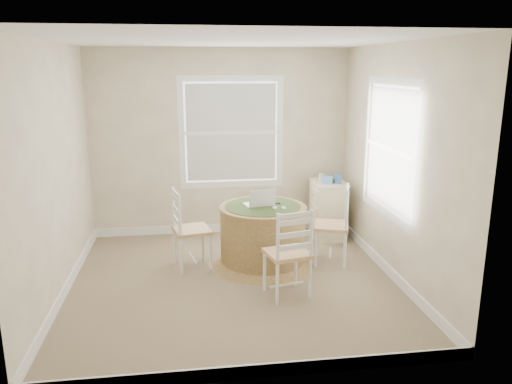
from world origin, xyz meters
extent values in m
cube|color=#7B694E|center=(0.00, 0.00, -0.01)|extent=(3.60, 3.60, 0.02)
cube|color=white|center=(0.00, 0.00, 2.61)|extent=(3.60, 3.60, 0.02)
cube|color=beige|center=(0.00, 1.81, 1.30)|extent=(3.60, 0.02, 2.60)
cube|color=beige|center=(0.00, -1.81, 1.30)|extent=(3.60, 0.02, 2.60)
cube|color=beige|center=(-1.81, 0.00, 1.30)|extent=(0.02, 3.60, 2.60)
cube|color=beige|center=(1.81, 0.00, 1.30)|extent=(0.02, 3.60, 2.60)
cube|color=white|center=(0.00, 1.79, 0.06)|extent=(3.60, 0.02, 0.12)
cube|color=white|center=(0.00, -1.79, 0.06)|extent=(3.60, 0.02, 0.12)
cube|color=white|center=(-1.79, 0.00, 0.06)|extent=(0.02, 3.60, 0.12)
cube|color=white|center=(1.79, 0.00, 0.06)|extent=(0.02, 3.60, 0.12)
cylinder|color=#A38649|center=(0.40, 0.46, 0.40)|extent=(1.02, 1.02, 0.66)
cone|color=#A38649|center=(0.40, 0.46, 0.04)|extent=(1.22, 1.22, 0.07)
cylinder|color=#A38649|center=(0.40, 0.46, 0.72)|extent=(1.04, 1.04, 0.03)
cylinder|color=#3B4F22|center=(0.40, 0.46, 0.74)|extent=(0.90, 0.90, 0.01)
cone|color=#3B4F22|center=(0.40, 0.46, 0.68)|extent=(1.00, 1.00, 0.10)
cube|color=white|center=(0.36, 0.53, 0.74)|extent=(0.36, 0.28, 0.02)
cube|color=silver|center=(0.36, 0.53, 0.75)|extent=(0.28, 0.17, 0.00)
cube|color=black|center=(0.38, 0.39, 0.86)|extent=(0.33, 0.13, 0.21)
ellipsoid|color=white|center=(0.52, 0.35, 0.75)|extent=(0.06, 0.10, 0.03)
cube|color=#B7BABF|center=(0.63, 0.34, 0.74)|extent=(0.05, 0.09, 0.02)
cube|color=black|center=(0.59, 0.53, 0.75)|extent=(0.06, 0.05, 0.02)
cube|color=beige|center=(1.45, 1.35, 0.39)|extent=(0.44, 0.59, 0.78)
cube|color=beige|center=(1.45, 1.35, 0.79)|extent=(0.47, 0.62, 0.02)
cube|color=beige|center=(1.23, 1.36, 0.16)|extent=(0.03, 0.49, 0.17)
cube|color=beige|center=(1.23, 1.36, 0.39)|extent=(0.03, 0.49, 0.17)
cube|color=beige|center=(1.23, 1.36, 0.62)|extent=(0.03, 0.49, 0.17)
cube|color=#5D8ED6|center=(1.39, 1.25, 0.85)|extent=(0.12, 0.12, 0.10)
cube|color=#E0E551|center=(1.51, 1.37, 0.83)|extent=(0.15, 0.11, 0.06)
cube|color=#3863AA|center=(1.55, 1.26, 0.86)|extent=(0.08, 0.08, 0.12)
cylinder|color=beige|center=(1.38, 1.48, 0.84)|extent=(0.07, 0.07, 0.09)
camera|label=1|loc=(-0.47, -5.15, 2.34)|focal=35.00mm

